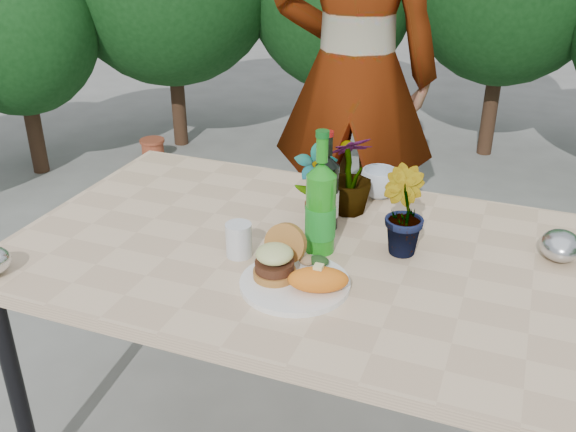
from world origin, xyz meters
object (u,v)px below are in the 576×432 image
(wine_bottle, at_px, (327,193))
(person, at_px, (354,75))
(dinner_plate, at_px, (295,283))
(patio_table, at_px, (298,263))

(wine_bottle, relative_size, person, 0.15)
(dinner_plate, xyz_separation_m, wine_bottle, (-0.03, 0.34, 0.10))
(dinner_plate, distance_m, wine_bottle, 0.35)
(wine_bottle, bearing_deg, person, 117.82)
(patio_table, relative_size, dinner_plate, 5.71)
(dinner_plate, height_order, wine_bottle, wine_bottle)
(patio_table, bearing_deg, wine_bottle, 74.57)
(patio_table, distance_m, dinner_plate, 0.22)
(person, bearing_deg, dinner_plate, 90.19)
(patio_table, xyz_separation_m, wine_bottle, (0.04, 0.14, 0.17))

